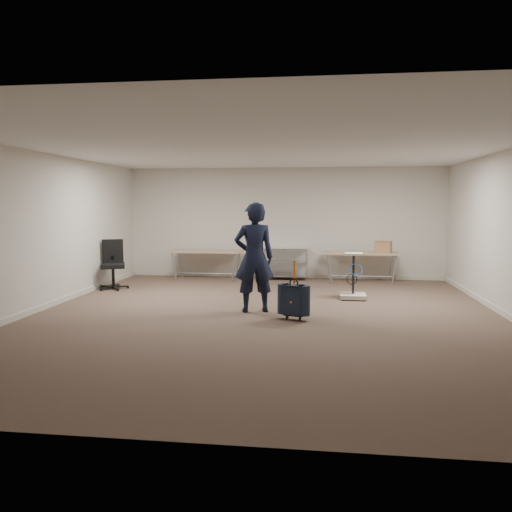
# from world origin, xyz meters

# --- Properties ---
(ground) EXTENTS (9.00, 9.00, 0.00)m
(ground) POSITION_xyz_m (0.00, 0.00, 0.00)
(ground) COLOR #46342A
(ground) RESTS_ON ground
(room_shell) EXTENTS (8.00, 9.00, 9.00)m
(room_shell) POSITION_xyz_m (0.00, 1.38, 0.05)
(room_shell) COLOR beige
(room_shell) RESTS_ON ground
(folding_table_left) EXTENTS (1.80, 0.75, 0.73)m
(folding_table_left) POSITION_xyz_m (-1.90, 3.95, 0.68)
(folding_table_left) COLOR tan
(folding_table_left) RESTS_ON ground
(folding_table_right) EXTENTS (1.80, 0.75, 0.73)m
(folding_table_right) POSITION_xyz_m (1.90, 3.95, 0.68)
(folding_table_right) COLOR tan
(folding_table_right) RESTS_ON ground
(wire_shelf) EXTENTS (1.22, 0.47, 0.80)m
(wire_shelf) POSITION_xyz_m (0.00, 4.20, 0.44)
(wire_shelf) COLOR silver
(wire_shelf) RESTS_ON ground
(person) EXTENTS (0.80, 0.63, 1.92)m
(person) POSITION_xyz_m (-0.23, 0.37, 0.96)
(person) COLOR black
(person) RESTS_ON ground
(suitcase) EXTENTS (0.40, 0.31, 0.98)m
(suitcase) POSITION_xyz_m (0.49, -0.17, 0.33)
(suitcase) COLOR black
(suitcase) RESTS_ON ground
(office_chair) EXTENTS (0.66, 0.67, 1.09)m
(office_chair) POSITION_xyz_m (-3.66, 2.34, 0.33)
(office_chair) COLOR black
(office_chair) RESTS_ON ground
(equipment_cart) EXTENTS (0.52, 0.52, 0.92)m
(equipment_cart) POSITION_xyz_m (1.58, 1.79, 0.24)
(equipment_cart) COLOR beige
(equipment_cart) RESTS_ON ground
(cardboard_box) EXTENTS (0.43, 0.37, 0.27)m
(cardboard_box) POSITION_xyz_m (2.41, 3.92, 0.87)
(cardboard_box) COLOR olive
(cardboard_box) RESTS_ON folding_table_right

